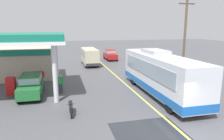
{
  "coord_description": "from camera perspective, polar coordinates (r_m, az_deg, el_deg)",
  "views": [
    {
      "loc": [
        -6.1,
        -8.68,
        5.58
      ],
      "look_at": [
        -1.5,
        10.0,
        1.6
      ],
      "focal_mm": 33.14,
      "sensor_mm": 36.0,
      "label": 1
    }
  ],
  "objects": [
    {
      "name": "ground",
      "position": [
        29.85,
        -1.8,
        0.91
      ],
      "size": [
        120.0,
        120.0,
        0.0
      ],
      "primitive_type": "plane",
      "color": "#4C4C51"
    },
    {
      "name": "lane_divider_stripe",
      "position": [
        25.08,
        0.6,
        -1.16
      ],
      "size": [
        0.16,
        50.0,
        0.01
      ],
      "primitive_type": "cube",
      "color": "#D8CC4C",
      "rests_on": "ground"
    },
    {
      "name": "wet_puddle_patch",
      "position": [
        11.23,
        11.71,
        -18.34
      ],
      "size": [
        3.86,
        4.72,
        0.01
      ],
      "primitive_type": "cube",
      "color": "#26282D",
      "rests_on": "ground"
    },
    {
      "name": "coach_bus_main",
      "position": [
        17.73,
        13.01,
        -1.19
      ],
      "size": [
        2.6,
        11.04,
        3.69
      ],
      "color": "silver",
      "rests_on": "ground"
    },
    {
      "name": "gas_station_roadside",
      "position": [
        23.0,
        -24.38,
        3.27
      ],
      "size": [
        9.1,
        11.95,
        5.1
      ],
      "color": "#147259",
      "rests_on": "ground"
    },
    {
      "name": "car_at_pump",
      "position": [
        18.21,
        -21.4,
        -3.66
      ],
      "size": [
        1.7,
        4.2,
        1.82
      ],
      "color": "#1E602D",
      "rests_on": "ground"
    },
    {
      "name": "minibus_opposing_lane",
      "position": [
        31.31,
        -6.2,
        4.08
      ],
      "size": [
        2.04,
        6.13,
        2.44
      ],
      "color": "#BFB799",
      "rests_on": "ground"
    },
    {
      "name": "motorcycle_parked_forecourt",
      "position": [
        13.96,
        -11.32,
        -10.14
      ],
      "size": [
        0.55,
        1.8,
        0.92
      ],
      "color": "black",
      "rests_on": "ground"
    },
    {
      "name": "pedestrian_near_pump",
      "position": [
        21.18,
        -18.82,
        -1.62
      ],
      "size": [
        0.55,
        0.22,
        1.66
      ],
      "color": "#33333F",
      "rests_on": "ground"
    },
    {
      "name": "pedestrian_by_shop",
      "position": [
        18.27,
        -14.0,
        -3.4
      ],
      "size": [
        0.55,
        0.22,
        1.66
      ],
      "color": "#33333F",
      "rests_on": "ground"
    },
    {
      "name": "car_trailing_behind_bus",
      "position": [
        36.07,
        -0.51,
        4.41
      ],
      "size": [
        1.7,
        4.2,
        1.82
      ],
      "color": "maroon",
      "rests_on": "ground"
    },
    {
      "name": "utility_pole_roadside",
      "position": [
        23.28,
        19.4,
        8.27
      ],
      "size": [
        1.8,
        0.24,
        8.54
      ],
      "color": "brown",
      "rests_on": "ground"
    }
  ]
}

